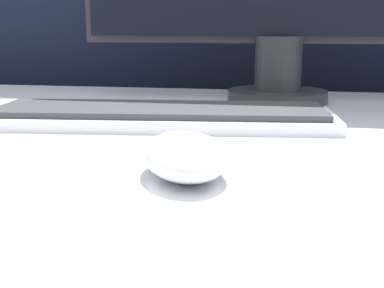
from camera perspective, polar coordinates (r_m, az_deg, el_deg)
name	(u,v)px	position (r m, az deg, el deg)	size (l,w,h in m)	color
partition_panel	(241,101)	(1.23, 5.28, 4.56)	(5.00, 0.03, 1.45)	black
computer_mouse_near	(185,155)	(0.47, -0.77, -1.21)	(0.11, 0.14, 0.04)	white
keyboard	(160,116)	(0.71, -3.42, 3.02)	(0.47, 0.19, 0.02)	white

